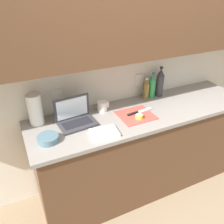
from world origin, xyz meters
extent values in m
plane|color=#847056|center=(0.00, 0.00, 0.00)|extent=(12.00, 12.00, 0.00)
cube|color=silver|center=(0.00, 0.34, 1.30)|extent=(5.20, 0.06, 2.60)
cube|color=white|center=(-0.74, 0.31, 1.12)|extent=(0.09, 0.01, 0.12)
cube|color=white|center=(0.11, 0.31, 1.12)|extent=(0.09, 0.01, 0.12)
cube|color=brown|center=(0.00, 0.15, 1.77)|extent=(4.42, 0.32, 0.70)
cube|color=brown|center=(0.00, 0.00, 0.45)|extent=(2.12, 0.59, 0.90)
cube|color=gray|center=(0.00, 0.00, 0.92)|extent=(2.19, 0.63, 0.03)
cube|color=#9EA3A8|center=(0.79, 0.03, 0.86)|extent=(0.50, 0.41, 0.16)
cube|color=#333338|center=(-0.65, 0.04, 0.95)|extent=(0.32, 0.24, 0.02)
cube|color=black|center=(-0.65, 0.04, 0.96)|extent=(0.26, 0.14, 0.00)
cube|color=#333338|center=(-0.66, 0.14, 1.06)|extent=(0.32, 0.04, 0.21)
cube|color=silver|center=(-0.66, 0.13, 1.06)|extent=(0.27, 0.03, 0.18)
cube|color=#D1473D|center=(-0.12, -0.04, 0.94)|extent=(0.31, 0.28, 0.01)
cube|color=silver|center=(-0.01, 0.00, 0.95)|extent=(0.17, 0.06, 0.00)
cylinder|color=black|center=(-0.15, -0.02, 0.96)|extent=(0.11, 0.04, 0.02)
cylinder|color=yellow|center=(-0.12, -0.10, 0.96)|extent=(0.07, 0.07, 0.03)
cylinder|color=#F4EAA3|center=(-0.12, -0.10, 0.98)|extent=(0.06, 0.06, 0.00)
cylinder|color=#333338|center=(0.31, 0.23, 1.05)|extent=(0.08, 0.08, 0.23)
cone|color=#333338|center=(0.31, 0.23, 1.20)|extent=(0.07, 0.07, 0.07)
cylinder|color=black|center=(0.31, 0.23, 1.24)|extent=(0.04, 0.04, 0.02)
cylinder|color=#2D934C|center=(0.22, 0.23, 1.04)|extent=(0.06, 0.06, 0.19)
cone|color=#2D934C|center=(0.22, 0.23, 1.16)|extent=(0.06, 0.06, 0.06)
cylinder|color=#3366B2|center=(0.22, 0.23, 1.20)|extent=(0.03, 0.03, 0.02)
cylinder|color=olive|center=(0.15, 0.23, 1.02)|extent=(0.06, 0.06, 0.16)
cone|color=olive|center=(0.15, 0.23, 1.12)|extent=(0.05, 0.05, 0.05)
cylinder|color=white|center=(0.15, 0.23, 1.16)|extent=(0.03, 0.03, 0.02)
cylinder|color=silver|center=(-0.36, 0.17, 0.99)|extent=(0.09, 0.09, 0.10)
cube|color=silver|center=(-0.31, 0.17, 0.99)|extent=(0.02, 0.01, 0.05)
cylinder|color=slate|center=(-0.92, -0.09, 0.96)|extent=(0.16, 0.16, 0.05)
cylinder|color=white|center=(-0.95, 0.21, 1.08)|extent=(0.12, 0.12, 0.27)
cube|color=silver|center=(-0.50, -0.18, 0.95)|extent=(0.24, 0.18, 0.02)
camera|label=1|loc=(-1.11, -1.62, 2.04)|focal=38.00mm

